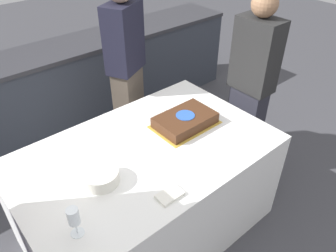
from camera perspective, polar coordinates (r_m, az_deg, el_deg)
The scene contains 10 objects.
ground_plane at distance 2.70m, azimuth -3.23°, elevation -16.86°, with size 14.00×14.00×0.00m, color #424247.
back_counter at distance 3.53m, azimuth -19.77°, elevation 5.06°, with size 4.40×0.58×0.92m.
dining_table at distance 2.40m, azimuth -3.54°, elevation -11.24°, with size 1.70×1.07×0.78m.
cake at distance 2.33m, azimuth 3.00°, elevation 1.01°, with size 0.45×0.31×0.09m.
plate_stack at distance 1.93m, azimuth -11.69°, elevation -8.62°, with size 0.22×0.22×0.08m.
wine_glass at distance 1.66m, azimuth -16.13°, elevation -15.03°, with size 0.07×0.07×0.17m.
side_plate_near_cake at distance 2.51m, azimuth -2.33°, elevation 2.92°, with size 0.17×0.17×0.00m.
utensil_pile at distance 1.84m, azimuth 0.31°, elevation -11.95°, with size 0.15×0.09×0.02m.
person_cutting_cake at distance 2.77m, azimuth -7.20°, elevation 8.99°, with size 0.38×0.32×1.70m.
person_seated_right at distance 2.75m, azimuth 14.15°, elevation 6.23°, with size 0.20×0.34×1.61m.
Camera 1 is at (-0.94, -1.34, 2.15)m, focal length 35.00 mm.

